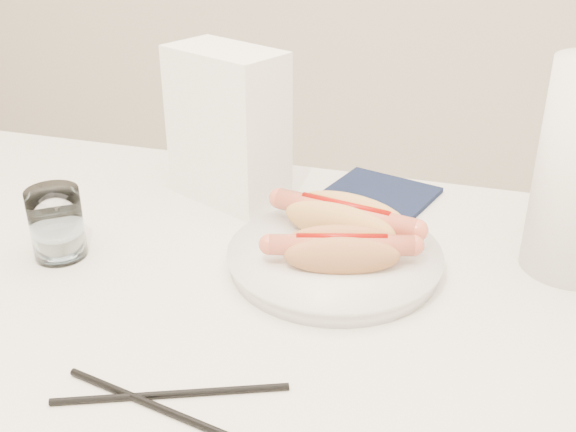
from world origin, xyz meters
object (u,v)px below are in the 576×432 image
(table, at_px, (239,359))
(hotdog_left, at_px, (345,219))
(water_glass, at_px, (56,224))
(napkin_box, at_px, (228,126))
(hotdog_right, at_px, (341,250))
(plate, at_px, (334,260))

(table, xyz_separation_m, hotdog_left, (0.08, 0.16, 0.10))
(water_glass, bearing_deg, napkin_box, 58.04)
(hotdog_right, bearing_deg, plate, 100.60)
(plate, bearing_deg, napkin_box, 141.48)
(plate, relative_size, hotdog_left, 1.33)
(hotdog_left, relative_size, water_glass, 2.09)
(hotdog_left, height_order, water_glass, water_glass)
(plate, xyz_separation_m, napkin_box, (-0.19, 0.15, 0.09))
(table, bearing_deg, napkin_box, 112.55)
(table, height_order, water_glass, water_glass)
(napkin_box, bearing_deg, hotdog_right, -17.04)
(hotdog_left, height_order, napkin_box, napkin_box)
(hotdog_left, bearing_deg, napkin_box, 162.28)
(napkin_box, bearing_deg, plate, -14.36)
(plate, distance_m, water_glass, 0.33)
(napkin_box, bearing_deg, water_glass, -97.81)
(hotdog_right, height_order, water_glass, water_glass)
(table, relative_size, plate, 5.02)
(water_glass, bearing_deg, plate, 11.78)
(hotdog_left, distance_m, hotdog_right, 0.07)
(plate, height_order, hotdog_left, hotdog_left)
(table, distance_m, hotdog_right, 0.16)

